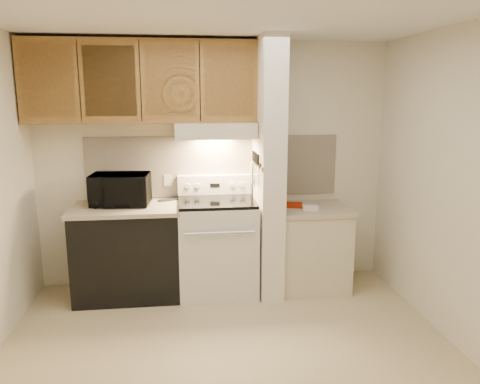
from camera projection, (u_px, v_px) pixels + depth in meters
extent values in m
plane|color=#C7B489|center=(229.00, 350.00, 3.67)|extent=(3.60, 3.60, 0.00)
plane|color=white|center=(227.00, 14.00, 3.15)|extent=(3.60, 3.60, 0.00)
cube|color=beige|center=(214.00, 165.00, 4.87)|extent=(3.60, 2.50, 0.02)
cube|color=beige|center=(459.00, 189.00, 3.63)|extent=(0.02, 3.00, 2.50)
cube|color=white|center=(214.00, 166.00, 4.86)|extent=(2.60, 0.02, 0.63)
cube|color=silver|center=(217.00, 248.00, 4.69)|extent=(0.76, 0.65, 0.92)
cube|color=black|center=(220.00, 254.00, 4.38)|extent=(0.50, 0.01, 0.30)
cylinder|color=silver|center=(220.00, 233.00, 4.30)|extent=(0.65, 0.02, 0.02)
cube|color=black|center=(217.00, 201.00, 4.60)|extent=(0.74, 0.64, 0.03)
cube|color=silver|center=(215.00, 185.00, 4.85)|extent=(0.76, 0.08, 0.20)
cube|color=black|center=(215.00, 185.00, 4.81)|extent=(0.10, 0.01, 0.04)
cylinder|color=silver|center=(188.00, 186.00, 4.77)|extent=(0.05, 0.02, 0.05)
cylinder|color=silver|center=(197.00, 186.00, 4.78)|extent=(0.05, 0.02, 0.05)
cylinder|color=silver|center=(232.00, 185.00, 4.83)|extent=(0.05, 0.02, 0.05)
cylinder|color=silver|center=(242.00, 185.00, 4.84)|extent=(0.05, 0.02, 0.05)
cube|color=black|center=(128.00, 253.00, 4.60)|extent=(1.00, 0.63, 0.87)
cube|color=#B6A88C|center=(126.00, 208.00, 4.51)|extent=(1.04, 0.67, 0.04)
cube|color=black|center=(168.00, 200.00, 4.75)|extent=(0.21, 0.13, 0.01)
cylinder|color=#327064|center=(133.00, 197.00, 4.72)|extent=(0.09, 0.09, 0.09)
cube|color=beige|center=(168.00, 180.00, 4.82)|extent=(0.08, 0.01, 0.12)
imported|color=black|center=(120.00, 189.00, 4.54)|extent=(0.58, 0.41, 0.30)
cube|color=silver|center=(268.00, 169.00, 4.59)|extent=(0.22, 0.70, 2.50)
cube|color=olive|center=(257.00, 164.00, 4.56)|extent=(0.01, 0.70, 0.04)
cube|color=black|center=(257.00, 163.00, 4.51)|extent=(0.02, 0.42, 0.04)
cube|color=silver|center=(258.00, 176.00, 4.36)|extent=(0.01, 0.03, 0.16)
cylinder|color=black|center=(258.00, 160.00, 4.35)|extent=(0.02, 0.02, 0.10)
cube|color=silver|center=(257.00, 175.00, 4.45)|extent=(0.01, 0.04, 0.18)
cylinder|color=black|center=(257.00, 159.00, 4.42)|extent=(0.02, 0.02, 0.10)
cube|color=silver|center=(255.00, 175.00, 4.54)|extent=(0.01, 0.04, 0.20)
cylinder|color=black|center=(256.00, 158.00, 4.50)|extent=(0.02, 0.02, 0.10)
cube|color=silver|center=(254.00, 172.00, 4.60)|extent=(0.01, 0.04, 0.16)
cylinder|color=black|center=(254.00, 157.00, 4.58)|extent=(0.02, 0.02, 0.10)
cube|color=silver|center=(253.00, 172.00, 4.67)|extent=(0.01, 0.04, 0.18)
cylinder|color=black|center=(253.00, 156.00, 4.65)|extent=(0.02, 0.02, 0.10)
cube|color=gray|center=(252.00, 173.00, 4.75)|extent=(0.03, 0.09, 0.21)
cube|color=beige|center=(311.00, 249.00, 4.82)|extent=(0.70, 0.60, 0.81)
cube|color=#B6A88C|center=(312.00, 209.00, 4.73)|extent=(0.74, 0.64, 0.04)
cube|color=#9F2104|center=(293.00, 205.00, 4.80)|extent=(0.25, 0.30, 0.01)
cube|color=white|center=(310.00, 208.00, 4.62)|extent=(0.16, 0.12, 0.04)
cube|color=beige|center=(215.00, 130.00, 4.58)|extent=(0.78, 0.44, 0.15)
cube|color=beige|center=(217.00, 137.00, 4.38)|extent=(0.78, 0.04, 0.06)
cube|color=olive|center=(142.00, 82.00, 4.44)|extent=(2.18, 0.33, 0.77)
cube|color=olive|center=(48.00, 81.00, 4.19)|extent=(0.46, 0.01, 0.63)
cube|color=black|center=(79.00, 81.00, 4.22)|extent=(0.01, 0.01, 0.73)
cube|color=olive|center=(110.00, 81.00, 4.25)|extent=(0.46, 0.01, 0.63)
cube|color=black|center=(140.00, 81.00, 4.29)|extent=(0.01, 0.01, 0.73)
cube|color=olive|center=(170.00, 81.00, 4.32)|extent=(0.46, 0.01, 0.63)
cube|color=black|center=(200.00, 82.00, 4.35)|extent=(0.01, 0.01, 0.73)
cube|color=olive|center=(229.00, 82.00, 4.39)|extent=(0.46, 0.01, 0.63)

